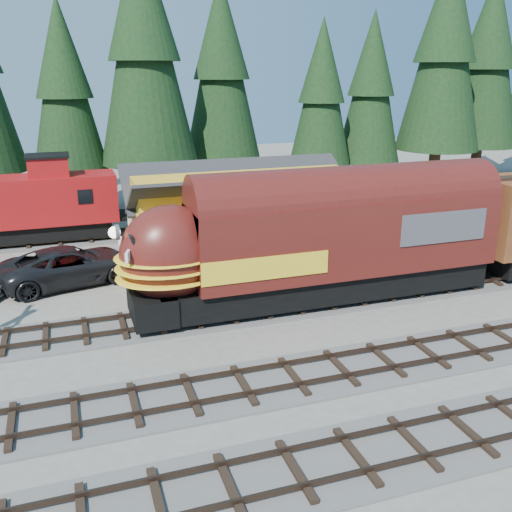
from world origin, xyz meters
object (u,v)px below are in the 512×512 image
object	(u,v)px
locomotive	(308,247)
pickup_truck_a	(71,266)
depot	(248,210)
caboose	(37,204)

from	to	relation	value
locomotive	pickup_truck_a	xyz separation A→B (m)	(-9.99, 6.15, -1.79)
depot	pickup_truck_a	distance (m)	9.54
pickup_truck_a	locomotive	bearing A→B (deg)	-134.85
locomotive	depot	bearing A→B (deg)	95.96
caboose	pickup_truck_a	size ratio (longest dim) A/B	1.42
caboose	pickup_truck_a	distance (m)	8.16
depot	pickup_truck_a	size ratio (longest dim) A/B	1.92
locomotive	caboose	xyz separation A→B (m)	(-11.58, 14.00, -0.26)
caboose	locomotive	bearing A→B (deg)	-50.40
locomotive	pickup_truck_a	distance (m)	11.87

